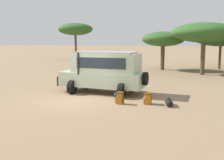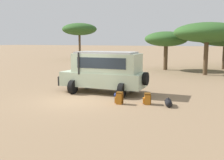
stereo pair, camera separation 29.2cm
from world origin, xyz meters
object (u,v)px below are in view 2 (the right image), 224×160
(acacia_tree_far_left, at_px, (79,29))
(backpack_cluster_center, at_px, (147,99))
(acacia_tree_centre_back, at_px, (207,33))
(duffel_bag_soft_canvas, at_px, (168,103))
(acacia_tree_left_mid, at_px, (166,39))
(safari_vehicle, at_px, (105,71))
(backpack_beside_front_wheel, at_px, (119,98))
(duffel_bag_low_black_case, at_px, (118,94))

(acacia_tree_far_left, bearing_deg, backpack_cluster_center, -52.84)
(acacia_tree_far_left, height_order, acacia_tree_centre_back, acacia_tree_far_left)
(duffel_bag_soft_canvas, bearing_deg, acacia_tree_left_mid, 103.67)
(safari_vehicle, distance_m, acacia_tree_left_mid, 14.13)
(backpack_beside_front_wheel, height_order, acacia_tree_left_mid, acacia_tree_left_mid)
(acacia_tree_far_left, distance_m, acacia_tree_centre_back, 25.01)
(duffel_bag_low_black_case, xyz_separation_m, duffel_bag_soft_canvas, (3.02, -0.99, 0.02))
(backpack_beside_front_wheel, bearing_deg, duffel_bag_low_black_case, 115.20)
(safari_vehicle, distance_m, backpack_cluster_center, 3.73)
(backpack_beside_front_wheel, height_order, acacia_tree_centre_back, acacia_tree_centre_back)
(acacia_tree_centre_back, bearing_deg, backpack_cluster_center, -96.58)
(acacia_tree_centre_back, bearing_deg, duffel_bag_low_black_case, -106.26)
(safari_vehicle, distance_m, duffel_bag_soft_canvas, 4.63)
(duffel_bag_low_black_case, distance_m, acacia_tree_left_mid, 15.02)
(acacia_tree_centre_back, bearing_deg, duffel_bag_soft_canvas, -92.08)
(duffel_bag_soft_canvas, xyz_separation_m, acacia_tree_left_mid, (-3.81, 15.66, 3.09))
(backpack_beside_front_wheel, relative_size, backpack_cluster_center, 1.09)
(duffel_bag_soft_canvas, height_order, acacia_tree_centre_back, acacia_tree_centre_back)
(backpack_beside_front_wheel, distance_m, duffel_bag_soft_canvas, 2.36)
(backpack_beside_front_wheel, bearing_deg, safari_vehicle, 129.90)
(safari_vehicle, height_order, acacia_tree_left_mid, acacia_tree_left_mid)
(backpack_beside_front_wheel, height_order, duffel_bag_soft_canvas, backpack_beside_front_wheel)
(backpack_cluster_center, bearing_deg, acacia_tree_centre_back, 83.42)
(backpack_beside_front_wheel, xyz_separation_m, acacia_tree_left_mid, (-1.53, 16.24, 2.96))
(duffel_bag_low_black_case, distance_m, acacia_tree_far_left, 31.11)
(backpack_cluster_center, xyz_separation_m, duffel_bag_low_black_case, (-1.99, 1.05, -0.12))
(safari_vehicle, bearing_deg, backpack_beside_front_wheel, -50.10)
(safari_vehicle, height_order, backpack_beside_front_wheel, safari_vehicle)
(backpack_beside_front_wheel, distance_m, acacia_tree_centre_back, 14.26)
(acacia_tree_left_mid, distance_m, acacia_tree_centre_back, 5.09)
(backpack_cluster_center, height_order, acacia_tree_centre_back, acacia_tree_centre_back)
(acacia_tree_left_mid, bearing_deg, duffel_bag_low_black_case, -86.94)
(safari_vehicle, distance_m, acacia_tree_far_left, 29.74)
(acacia_tree_far_left, distance_m, acacia_tree_left_mid, 20.00)
(acacia_tree_left_mid, height_order, acacia_tree_centre_back, acacia_tree_centre_back)
(backpack_cluster_center, height_order, acacia_tree_far_left, acacia_tree_far_left)
(backpack_cluster_center, distance_m, duffel_bag_soft_canvas, 1.04)
(duffel_bag_soft_canvas, distance_m, acacia_tree_far_left, 33.69)
(duffel_bag_soft_canvas, xyz_separation_m, acacia_tree_far_left, (-20.81, 26.04, 4.84))
(duffel_bag_low_black_case, height_order, acacia_tree_far_left, acacia_tree_far_left)
(acacia_tree_left_mid, bearing_deg, backpack_cluster_center, -79.99)
(acacia_tree_far_left, relative_size, acacia_tree_centre_back, 1.02)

